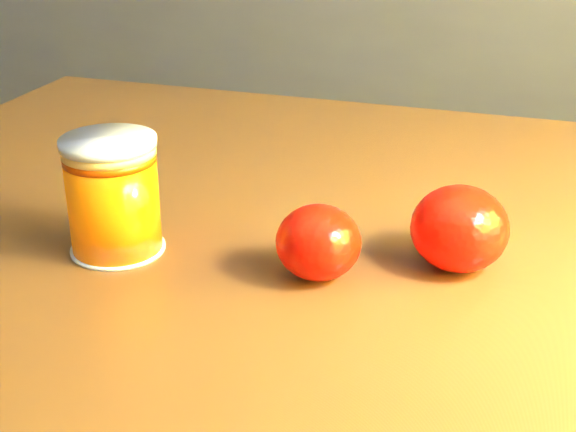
% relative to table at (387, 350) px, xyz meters
% --- Properties ---
extents(kitchen_counter, '(3.15, 0.60, 0.90)m').
position_rel_table_xyz_m(kitchen_counter, '(-0.85, 1.26, -0.23)').
color(kitchen_counter, '#4A4B4F').
rests_on(kitchen_counter, ground).
extents(table, '(1.05, 0.75, 0.78)m').
position_rel_table_xyz_m(table, '(0.00, 0.00, 0.00)').
color(table, brown).
rests_on(table, ground).
extents(juice_glass, '(0.07, 0.07, 0.09)m').
position_rel_table_xyz_m(juice_glass, '(-0.19, -0.08, 0.14)').
color(juice_glass, '#ED6404').
rests_on(juice_glass, table).
extents(orange_front, '(0.08, 0.08, 0.06)m').
position_rel_table_xyz_m(orange_front, '(0.05, -0.02, 0.13)').
color(orange_front, '#FF1605').
rests_on(orange_front, table).
extents(orange_back, '(0.07, 0.07, 0.05)m').
position_rel_table_xyz_m(orange_back, '(-0.04, -0.07, 0.13)').
color(orange_back, '#FF1605').
rests_on(orange_back, table).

